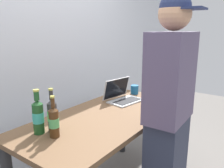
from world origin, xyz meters
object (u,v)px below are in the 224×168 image
Objects in this scene: person_figure at (168,119)px; beer_bottle_green at (54,121)px; coffee_mug at (135,89)px; beer_bottle_brown at (52,115)px; beer_bottle_amber at (38,116)px; laptop at (122,96)px.

beer_bottle_green is at bearing 131.72° from person_figure.
coffee_mug is at bearing 44.21° from person_figure.
beer_bottle_brown is (0.05, 0.08, 0.01)m from beer_bottle_green.
beer_bottle_brown is (0.08, -0.05, -0.01)m from beer_bottle_amber.
beer_bottle_amber is 1.10× the size of beer_bottle_green.
person_figure is 14.12× the size of coffee_mug.
beer_bottle_amber is at bearing 127.51° from person_figure.
beer_bottle_green is at bearing -123.95° from beer_bottle_brown.
beer_bottle_green is 0.92× the size of beer_bottle_brown.
beer_bottle_green reaches higher than coffee_mug.
laptop is 0.87m from beer_bottle_brown.
beer_bottle_green is at bearing -78.19° from beer_bottle_amber.
beer_bottle_brown reaches higher than laptop.
beer_bottle_amber is 1.23m from coffee_mug.
coffee_mug is at bearing -1.65° from beer_bottle_amber.
coffee_mug is at bearing 0.71° from beer_bottle_brown.
person_figure is at bearing -54.86° from beer_bottle_brown.
laptop is 0.95m from beer_bottle_amber.
person_figure is 0.96m from coffee_mug.
person_figure is at bearing -122.09° from laptop.
laptop reaches higher than coffee_mug.
beer_bottle_green reaches higher than laptop.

